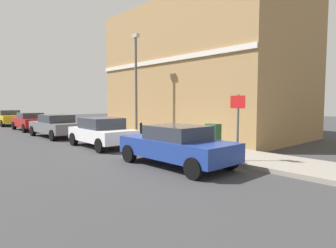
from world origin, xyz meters
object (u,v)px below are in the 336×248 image
object	(u,v)px
utility_cabinet	(213,139)
bollard_near_cabinet	(179,134)
bollard_far_kerb	(141,132)
street_sign	(238,118)
car_red	(30,121)
car_blue	(177,145)
lamppost	(136,82)
car_white	(102,132)
car_yellow	(8,118)
car_grey	(56,125)

from	to	relation	value
utility_cabinet	bollard_near_cabinet	world-z (taller)	utility_cabinet
bollard_far_kerb	street_sign	distance (m)	5.67
utility_cabinet	street_sign	distance (m)	2.16
street_sign	car_red	bearing A→B (deg)	95.43
car_red	bollard_near_cabinet	bearing A→B (deg)	-168.24
car_red	bollard_far_kerb	world-z (taller)	car_red
car_blue	utility_cabinet	distance (m)	2.56
street_sign	lamppost	bearing A→B (deg)	83.68
bollard_near_cabinet	utility_cabinet	bearing A→B (deg)	-92.66
car_white	utility_cabinet	size ratio (longest dim) A/B	3.45
street_sign	car_yellow	bearing A→B (deg)	94.26
car_white	street_sign	world-z (taller)	street_sign
car_blue	bollard_far_kerb	world-z (taller)	car_blue
car_grey	bollard_far_kerb	bearing A→B (deg)	-166.34
lamppost	bollard_near_cabinet	bearing A→B (deg)	-87.64
car_red	bollard_near_cabinet	distance (m)	14.10
car_white	lamppost	world-z (taller)	lamppost
street_sign	lamppost	xyz separation A→B (m)	(0.79, 7.12, 1.64)
car_yellow	lamppost	xyz separation A→B (m)	(2.58, -16.88, 2.56)
car_blue	car_red	world-z (taller)	car_blue
car_grey	car_yellow	world-z (taller)	car_yellow
car_grey	street_sign	xyz separation A→B (m)	(1.78, -12.13, 0.93)
bollard_far_kerb	street_sign	world-z (taller)	street_sign
car_white	car_yellow	bearing A→B (deg)	1.95
car_red	street_sign	bearing A→B (deg)	-173.48
car_blue	car_yellow	xyz separation A→B (m)	(-0.09, 22.71, 0.02)
car_red	street_sign	world-z (taller)	street_sign
lamppost	utility_cabinet	bearing A→B (deg)	-89.65
car_yellow	utility_cabinet	world-z (taller)	car_yellow
bollard_near_cabinet	lamppost	xyz separation A→B (m)	(-0.13, 3.23, 2.60)
utility_cabinet	street_sign	size ratio (longest dim) A/B	0.50
car_grey	utility_cabinet	size ratio (longest dim) A/B	3.91
utility_cabinet	bollard_near_cabinet	bearing A→B (deg)	87.34
car_yellow	street_sign	world-z (taller)	street_sign
car_grey	car_yellow	xyz separation A→B (m)	(-0.01, 11.87, 0.02)
car_blue	street_sign	distance (m)	2.33
bollard_far_kerb	lamppost	size ratio (longest dim) A/B	0.18
street_sign	car_grey	bearing A→B (deg)	98.36
car_grey	car_red	xyz separation A→B (m)	(0.10, 5.61, -0.01)
car_yellow	utility_cabinet	bearing A→B (deg)	-174.06
car_yellow	street_sign	xyz separation A→B (m)	(1.79, -24.00, 0.91)
bollard_near_cabinet	bollard_far_kerb	bearing A→B (deg)	119.33
bollard_near_cabinet	street_sign	bearing A→B (deg)	-103.34
lamppost	car_grey	bearing A→B (deg)	117.17
car_grey	utility_cabinet	xyz separation A→B (m)	(2.60, -10.39, -0.05)
car_white	lamppost	xyz separation A→B (m)	(2.36, 0.40, 2.55)
car_red	car_yellow	size ratio (longest dim) A/B	1.02
bollard_far_kerb	utility_cabinet	bearing A→B (deg)	-77.49
car_yellow	bollard_far_kerb	bearing A→B (deg)	-175.30
car_blue	car_white	xyz separation A→B (m)	(0.13, 5.43, 0.02)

